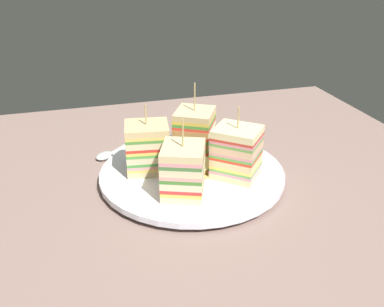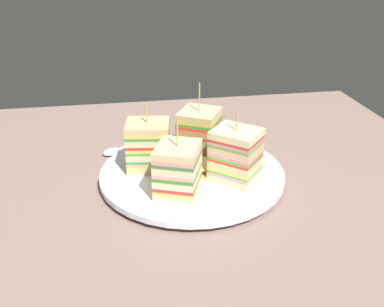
{
  "view_description": "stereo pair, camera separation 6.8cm",
  "coord_description": "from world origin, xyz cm",
  "px_view_note": "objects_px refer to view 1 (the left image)",
  "views": [
    {
      "loc": [
        16.68,
        58.46,
        34.43
      ],
      "look_at": [
        0.0,
        0.0,
        4.68
      ],
      "focal_mm": 40.18,
      "sensor_mm": 36.0,
      "label": 1
    },
    {
      "loc": [
        10.09,
        59.95,
        34.43
      ],
      "look_at": [
        0.0,
        0.0,
        4.68
      ],
      "focal_mm": 40.18,
      "sensor_mm": 36.0,
      "label": 2
    }
  ],
  "objects_px": {
    "sandwich_wedge_0": "(236,152)",
    "sandwich_wedge_3": "(183,170)",
    "chip_pile": "(205,167)",
    "sandwich_wedge_2": "(148,148)",
    "plate": "(192,174)",
    "spoon": "(111,152)",
    "sandwich_wedge_1": "(195,132)"
  },
  "relations": [
    {
      "from": "chip_pile",
      "to": "spoon",
      "type": "relative_size",
      "value": 0.52
    },
    {
      "from": "chip_pile",
      "to": "spoon",
      "type": "bearing_deg",
      "value": -46.39
    },
    {
      "from": "sandwich_wedge_1",
      "to": "chip_pile",
      "type": "height_order",
      "value": "sandwich_wedge_1"
    },
    {
      "from": "chip_pile",
      "to": "spoon",
      "type": "distance_m",
      "value": 0.19
    },
    {
      "from": "plate",
      "to": "sandwich_wedge_3",
      "type": "xyz_separation_m",
      "value": [
        0.03,
        0.06,
        0.04
      ]
    },
    {
      "from": "sandwich_wedge_1",
      "to": "chip_pile",
      "type": "bearing_deg",
      "value": 25.18
    },
    {
      "from": "sandwich_wedge_3",
      "to": "chip_pile",
      "type": "bearing_deg",
      "value": -22.19
    },
    {
      "from": "spoon",
      "to": "sandwich_wedge_3",
      "type": "bearing_deg",
      "value": 70.6
    },
    {
      "from": "sandwich_wedge_2",
      "to": "sandwich_wedge_3",
      "type": "bearing_deg",
      "value": -59.06
    },
    {
      "from": "chip_pile",
      "to": "plate",
      "type": "bearing_deg",
      "value": -30.92
    },
    {
      "from": "plate",
      "to": "chip_pile",
      "type": "xyz_separation_m",
      "value": [
        -0.02,
        0.01,
        0.02
      ]
    },
    {
      "from": "chip_pile",
      "to": "sandwich_wedge_0",
      "type": "bearing_deg",
      "value": 151.33
    },
    {
      "from": "spoon",
      "to": "plate",
      "type": "bearing_deg",
      "value": 88.61
    },
    {
      "from": "spoon",
      "to": "sandwich_wedge_0",
      "type": "bearing_deg",
      "value": 94.01
    },
    {
      "from": "sandwich_wedge_0",
      "to": "sandwich_wedge_2",
      "type": "relative_size",
      "value": 1.03
    },
    {
      "from": "sandwich_wedge_1",
      "to": "spoon",
      "type": "xyz_separation_m",
      "value": [
        0.14,
        -0.06,
        -0.05
      ]
    },
    {
      "from": "plate",
      "to": "chip_pile",
      "type": "bearing_deg",
      "value": 149.08
    },
    {
      "from": "sandwich_wedge_0",
      "to": "sandwich_wedge_3",
      "type": "relative_size",
      "value": 0.99
    },
    {
      "from": "sandwich_wedge_0",
      "to": "chip_pile",
      "type": "bearing_deg",
      "value": 11.99
    },
    {
      "from": "sandwich_wedge_0",
      "to": "sandwich_wedge_3",
      "type": "bearing_deg",
      "value": 57.81
    },
    {
      "from": "plate",
      "to": "sandwich_wedge_0",
      "type": "xyz_separation_m",
      "value": [
        -0.06,
        0.03,
        0.05
      ]
    },
    {
      "from": "sandwich_wedge_1",
      "to": "sandwich_wedge_2",
      "type": "xyz_separation_m",
      "value": [
        0.09,
        0.04,
        0.0
      ]
    },
    {
      "from": "plate",
      "to": "sandwich_wedge_1",
      "type": "relative_size",
      "value": 2.38
    },
    {
      "from": "sandwich_wedge_1",
      "to": "sandwich_wedge_3",
      "type": "bearing_deg",
      "value": 6.14
    },
    {
      "from": "chip_pile",
      "to": "sandwich_wedge_2",
      "type": "bearing_deg",
      "value": -21.41
    },
    {
      "from": "sandwich_wedge_0",
      "to": "sandwich_wedge_2",
      "type": "distance_m",
      "value": 0.14
    },
    {
      "from": "plate",
      "to": "chip_pile",
      "type": "distance_m",
      "value": 0.03
    },
    {
      "from": "sandwich_wedge_2",
      "to": "sandwich_wedge_3",
      "type": "relative_size",
      "value": 0.96
    },
    {
      "from": "chip_pile",
      "to": "sandwich_wedge_3",
      "type": "bearing_deg",
      "value": 46.52
    },
    {
      "from": "sandwich_wedge_3",
      "to": "chip_pile",
      "type": "relative_size",
      "value": 1.9
    },
    {
      "from": "sandwich_wedge_0",
      "to": "sandwich_wedge_3",
      "type": "xyz_separation_m",
      "value": [
        0.09,
        0.03,
        -0.0
      ]
    },
    {
      "from": "sandwich_wedge_2",
      "to": "sandwich_wedge_3",
      "type": "height_order",
      "value": "sandwich_wedge_3"
    }
  ]
}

